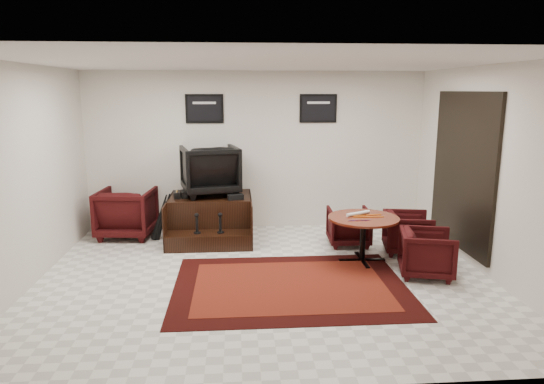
{
  "coord_description": "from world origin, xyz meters",
  "views": [
    {
      "loc": [
        -0.35,
        -6.12,
        2.47
      ],
      "look_at": [
        0.16,
        0.9,
        0.98
      ],
      "focal_mm": 32.0,
      "sensor_mm": 36.0,
      "label": 1
    }
  ],
  "objects_px": {
    "table_chair_corner": "(427,251)",
    "table_chair_window": "(408,231)",
    "table_chair_back": "(349,225)",
    "armchair_side": "(127,210)",
    "meeting_table": "(363,223)",
    "shine_podium": "(211,218)",
    "shine_chair": "(210,168)"
  },
  "relations": [
    {
      "from": "table_chair_corner",
      "to": "table_chair_window",
      "type": "bearing_deg",
      "value": 9.06
    },
    {
      "from": "table_chair_back",
      "to": "armchair_side",
      "type": "bearing_deg",
      "value": -8.49
    },
    {
      "from": "armchair_side",
      "to": "meeting_table",
      "type": "bearing_deg",
      "value": 163.38
    },
    {
      "from": "shine_podium",
      "to": "armchair_side",
      "type": "bearing_deg",
      "value": 173.72
    },
    {
      "from": "shine_chair",
      "to": "meeting_table",
      "type": "bearing_deg",
      "value": 134.05
    },
    {
      "from": "armchair_side",
      "to": "shine_chair",
      "type": "bearing_deg",
      "value": -175.0
    },
    {
      "from": "table_chair_corner",
      "to": "shine_podium",
      "type": "bearing_deg",
      "value": 70.06
    },
    {
      "from": "table_chair_back",
      "to": "shine_chair",
      "type": "bearing_deg",
      "value": -14.84
    },
    {
      "from": "shine_chair",
      "to": "armchair_side",
      "type": "xyz_separation_m",
      "value": [
        -1.43,
        0.01,
        -0.72
      ]
    },
    {
      "from": "table_chair_window",
      "to": "armchair_side",
      "type": "bearing_deg",
      "value": 85.33
    },
    {
      "from": "shine_chair",
      "to": "meeting_table",
      "type": "height_order",
      "value": "shine_chair"
    },
    {
      "from": "table_chair_window",
      "to": "table_chair_corner",
      "type": "height_order",
      "value": "table_chair_window"
    },
    {
      "from": "shine_chair",
      "to": "table_chair_window",
      "type": "relative_size",
      "value": 1.34
    },
    {
      "from": "armchair_side",
      "to": "table_chair_window",
      "type": "xyz_separation_m",
      "value": [
        4.5,
        -1.18,
        -0.11
      ]
    },
    {
      "from": "table_chair_window",
      "to": "shine_chair",
      "type": "bearing_deg",
      "value": 79.19
    },
    {
      "from": "shine_podium",
      "to": "shine_chair",
      "type": "xyz_separation_m",
      "value": [
        0.0,
        0.14,
        0.85
      ]
    },
    {
      "from": "shine_chair",
      "to": "table_chair_corner",
      "type": "distance_m",
      "value": 3.76
    },
    {
      "from": "meeting_table",
      "to": "table_chair_corner",
      "type": "relative_size",
      "value": 1.47
    },
    {
      "from": "meeting_table",
      "to": "table_chair_corner",
      "type": "height_order",
      "value": "table_chair_corner"
    },
    {
      "from": "meeting_table",
      "to": "table_chair_window",
      "type": "distance_m",
      "value": 0.89
    },
    {
      "from": "shine_podium",
      "to": "shine_chair",
      "type": "bearing_deg",
      "value": 90.0
    },
    {
      "from": "armchair_side",
      "to": "table_chair_back",
      "type": "distance_m",
      "value": 3.76
    },
    {
      "from": "table_chair_back",
      "to": "table_chair_corner",
      "type": "distance_m",
      "value": 1.6
    },
    {
      "from": "armchair_side",
      "to": "table_chair_window",
      "type": "distance_m",
      "value": 4.66
    },
    {
      "from": "shine_podium",
      "to": "table_chair_window",
      "type": "relative_size",
      "value": 2.04
    },
    {
      "from": "shine_chair",
      "to": "table_chair_corner",
      "type": "xyz_separation_m",
      "value": [
        2.99,
        -2.13,
        -0.83
      ]
    },
    {
      "from": "table_chair_window",
      "to": "table_chair_back",
      "type": "bearing_deg",
      "value": 70.42
    },
    {
      "from": "table_chair_back",
      "to": "table_chair_window",
      "type": "height_order",
      "value": "table_chair_window"
    },
    {
      "from": "meeting_table",
      "to": "table_chair_window",
      "type": "relative_size",
      "value": 1.46
    },
    {
      "from": "armchair_side",
      "to": "table_chair_corner",
      "type": "distance_m",
      "value": 4.92
    },
    {
      "from": "armchair_side",
      "to": "meeting_table",
      "type": "xyz_separation_m",
      "value": [
        3.71,
        -1.51,
        0.13
      ]
    },
    {
      "from": "armchair_side",
      "to": "table_chair_window",
      "type": "bearing_deg",
      "value": 170.81
    }
  ]
}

